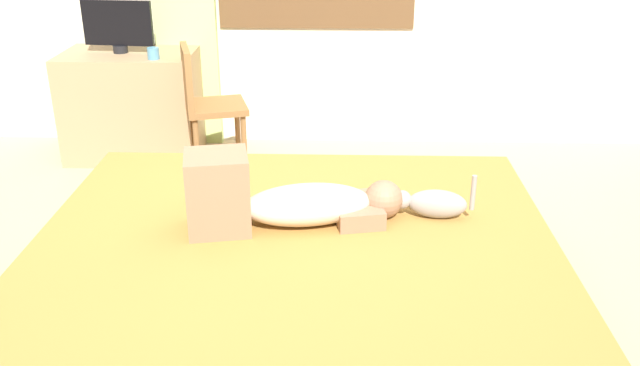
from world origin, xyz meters
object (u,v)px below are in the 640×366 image
(person_lying, at_px, (285,200))
(chair_by_desk, at_px, (205,101))
(desk, at_px, (133,105))
(bed, at_px, (296,279))
(cup, at_px, (153,53))
(cat, at_px, (433,203))
(tv_monitor, at_px, (118,26))

(person_lying, xyz_separation_m, chair_by_desk, (-0.64, 1.59, -0.04))
(person_lying, xyz_separation_m, desk, (-1.22, 1.93, -0.18))
(bed, xyz_separation_m, person_lying, (-0.05, 0.10, 0.33))
(chair_by_desk, bearing_deg, person_lying, -67.93)
(person_lying, bearing_deg, cup, 119.62)
(cat, bearing_deg, desk, 135.47)
(desk, bearing_deg, person_lying, -57.61)
(tv_monitor, bearing_deg, cup, -33.78)
(desk, xyz_separation_m, tv_monitor, (-0.04, 0.00, 0.55))
(bed, relative_size, chair_by_desk, 2.61)
(person_lying, xyz_separation_m, cat, (0.65, 0.09, -0.05))
(bed, bearing_deg, chair_by_desk, 112.34)
(cat, bearing_deg, cup, 134.69)
(bed, height_order, tv_monitor, tv_monitor)
(cup, bearing_deg, chair_by_desk, -23.98)
(desk, relative_size, chair_by_desk, 1.05)
(bed, bearing_deg, person_lying, 116.73)
(tv_monitor, relative_size, cup, 6.25)
(bed, relative_size, desk, 2.50)
(person_lying, xyz_separation_m, tv_monitor, (-1.26, 1.93, 0.37))
(person_lying, bearing_deg, chair_by_desk, 112.07)
(cup, xyz_separation_m, chair_by_desk, (0.35, -0.15, -0.27))
(cup, relative_size, chair_by_desk, 0.09)
(bed, height_order, desk, desk)
(person_lying, relative_size, cat, 2.64)
(person_lying, distance_m, desk, 2.29)
(bed, distance_m, cat, 0.69)
(tv_monitor, xyz_separation_m, cup, (0.27, -0.18, -0.14))
(desk, bearing_deg, bed, -57.86)
(bed, height_order, person_lying, person_lying)
(cat, xyz_separation_m, cup, (-1.64, 1.66, 0.28))
(cat, bearing_deg, chair_by_desk, 130.69)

